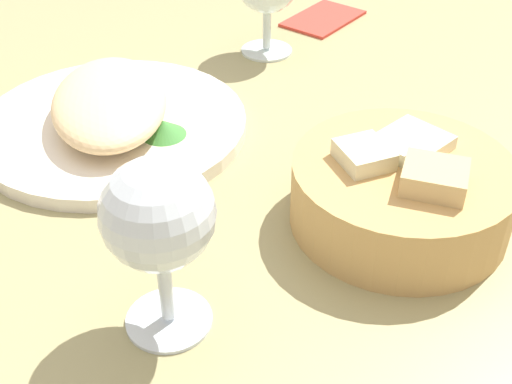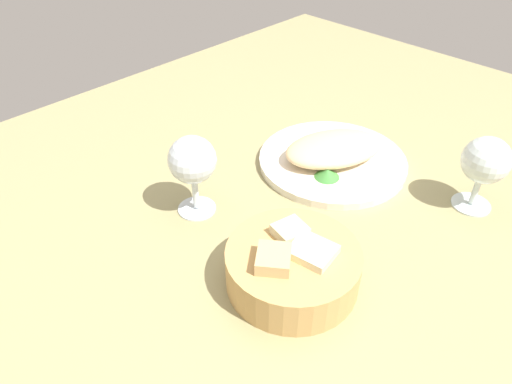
{
  "view_description": "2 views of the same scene",
  "coord_description": "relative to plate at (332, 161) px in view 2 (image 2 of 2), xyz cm",
  "views": [
    {
      "loc": [
        49.63,
        -32.51,
        36.12
      ],
      "look_at": [
        13.25,
        -7.34,
        3.18
      ],
      "focal_mm": 47.72,
      "sensor_mm": 36.0,
      "label": 1
    },
    {
      "loc": [
        55.05,
        30.22,
        50.28
      ],
      "look_at": [
        12.6,
        -11.37,
        4.06
      ],
      "focal_mm": 33.75,
      "sensor_mm": 36.0,
      "label": 2
    }
  ],
  "objects": [
    {
      "name": "wine_glass_near",
      "position": [
        25.78,
        -7.8,
        8.45
      ],
      "size": [
        7.46,
        7.46,
        13.44
      ],
      "color": "silver",
      "rests_on": "ground_plane"
    },
    {
      "name": "bread_basket",
      "position": [
        26.7,
        13.49,
        2.41
      ],
      "size": [
        18.04,
        18.04,
        7.55
      ],
      "color": "tan",
      "rests_on": "ground_plane"
    },
    {
      "name": "omelette",
      "position": [
        0.0,
        -0.0,
        2.69
      ],
      "size": [
        21.32,
        17.9,
        3.98
      ],
      "primitive_type": "ellipsoid",
      "rotation": [
        0.0,
        0.0,
        -0.44
      ],
      "color": "beige",
      "rests_on": "plate"
    },
    {
      "name": "plate",
      "position": [
        0.0,
        0.0,
        0.0
      ],
      "size": [
        26.82,
        26.82,
        1.4
      ],
      "primitive_type": "cylinder",
      "color": "white",
      "rests_on": "ground_plane"
    },
    {
      "name": "lettuce_garnish",
      "position": [
        5.51,
        2.91,
        1.49
      ],
      "size": [
        4.37,
        4.37,
        1.57
      ],
      "primitive_type": "cone",
      "color": "#3F8838",
      "rests_on": "plate"
    },
    {
      "name": "wine_glass_far",
      "position": [
        -6.44,
        23.57,
        7.69
      ],
      "size": [
        7.47,
        7.47,
        12.64
      ],
      "color": "silver",
      "rests_on": "ground_plane"
    },
    {
      "name": "ground_plane",
      "position": [
        6.92,
        10.9,
        -1.7
      ],
      "size": [
        140.0,
        140.0,
        2.0
      ],
      "primitive_type": "cube",
      "color": "tan"
    }
  ]
}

